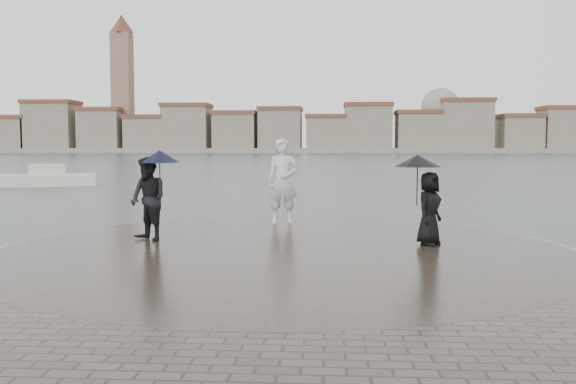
{
  "coord_description": "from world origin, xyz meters",
  "views": [
    {
      "loc": [
        0.93,
        -9.72,
        2.56
      ],
      "look_at": [
        0.0,
        4.8,
        1.45
      ],
      "focal_mm": 40.0,
      "sensor_mm": 36.0,
      "label": 1
    }
  ],
  "objects": [
    {
      "name": "quay_tip",
      "position": [
        0.0,
        3.5,
        0.18
      ],
      "size": [
        11.9,
        11.9,
        0.36
      ],
      "primitive_type": "cylinder",
      "color": "#2D261E",
      "rests_on": "ground"
    },
    {
      "name": "visitor_left",
      "position": [
        -3.1,
        4.47,
        1.47
      ],
      "size": [
        1.31,
        1.14,
        2.04
      ],
      "color": "black",
      "rests_on": "quay_tip"
    },
    {
      "name": "kerb_ring",
      "position": [
        0.0,
        3.5,
        0.16
      ],
      "size": [
        12.5,
        12.5,
        0.32
      ],
      "primitive_type": "cylinder",
      "color": "gray",
      "rests_on": "ground"
    },
    {
      "name": "boats",
      "position": [
        5.84,
        35.06,
        0.38
      ],
      "size": [
        49.04,
        18.71,
        1.5
      ],
      "color": "silver",
      "rests_on": "ground"
    },
    {
      "name": "visitor_right",
      "position": [
        3.01,
        4.22,
        1.47
      ],
      "size": [
        1.19,
        1.08,
        1.95
      ],
      "color": "black",
      "rests_on": "quay_tip"
    },
    {
      "name": "far_skyline",
      "position": [
        -6.29,
        160.71,
        5.61
      ],
      "size": [
        260.0,
        20.0,
        37.0
      ],
      "color": "gray",
      "rests_on": "ground"
    },
    {
      "name": "statue",
      "position": [
        -0.33,
        7.74,
        1.52
      ],
      "size": [
        0.9,
        0.64,
        2.32
      ],
      "primitive_type": "imported",
      "rotation": [
        0.0,
        0.0,
        0.1
      ],
      "color": "silver",
      "rests_on": "quay_tip"
    },
    {
      "name": "ground",
      "position": [
        0.0,
        0.0,
        0.0
      ],
      "size": [
        400.0,
        400.0,
        0.0
      ],
      "primitive_type": "plane",
      "color": "#2B3835",
      "rests_on": "ground"
    }
  ]
}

